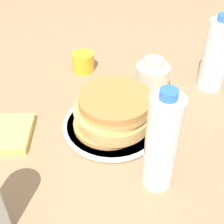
{
  "coord_description": "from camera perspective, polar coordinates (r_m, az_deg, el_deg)",
  "views": [
    {
      "loc": [
        0.15,
        -0.61,
        0.57
      ],
      "look_at": [
        -0.01,
        -0.0,
        0.05
      ],
      "focal_mm": 50.0,
      "sensor_mm": 36.0,
      "label": 1
    }
  ],
  "objects": [
    {
      "name": "ground_plane",
      "position": [
        0.84,
        0.55,
        -2.87
      ],
      "size": [
        4.0,
        4.0,
        0.0
      ],
      "primitive_type": "plane",
      "color": "#9E7F5B"
    },
    {
      "name": "plate",
      "position": [
        0.84,
        -0.0,
        -2.49
      ],
      "size": [
        0.26,
        0.26,
        0.01
      ],
      "color": "silver",
      "rests_on": "ground_plane"
    },
    {
      "name": "pancake_stack",
      "position": [
        0.8,
        0.16,
        0.05
      ],
      "size": [
        0.2,
        0.2,
        0.09
      ],
      "color": "tan",
      "rests_on": "plate"
    },
    {
      "name": "juice_glass",
      "position": [
        1.07,
        -5.29,
        9.14
      ],
      "size": [
        0.07,
        0.07,
        0.06
      ],
      "color": "yellow",
      "rests_on": "ground_plane"
    },
    {
      "name": "cream_jug",
      "position": [
        0.95,
        7.39,
        6.15
      ],
      "size": [
        0.1,
        0.1,
        0.12
      ],
      "color": "beige",
      "rests_on": "ground_plane"
    },
    {
      "name": "water_bottle_mid",
      "position": [
        0.64,
        9.11,
        -5.62
      ],
      "size": [
        0.07,
        0.07,
        0.25
      ],
      "color": "white",
      "rests_on": "ground_plane"
    },
    {
      "name": "water_bottle_far",
      "position": [
        0.99,
        18.49,
        9.85
      ],
      "size": [
        0.08,
        0.08,
        0.23
      ],
      "color": "white",
      "rests_on": "ground_plane"
    },
    {
      "name": "napkin",
      "position": [
        0.86,
        -19.8,
        -3.72
      ],
      "size": [
        0.19,
        0.18,
        0.02
      ],
      "color": "#E5D166",
      "rests_on": "ground_plane"
    }
  ]
}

